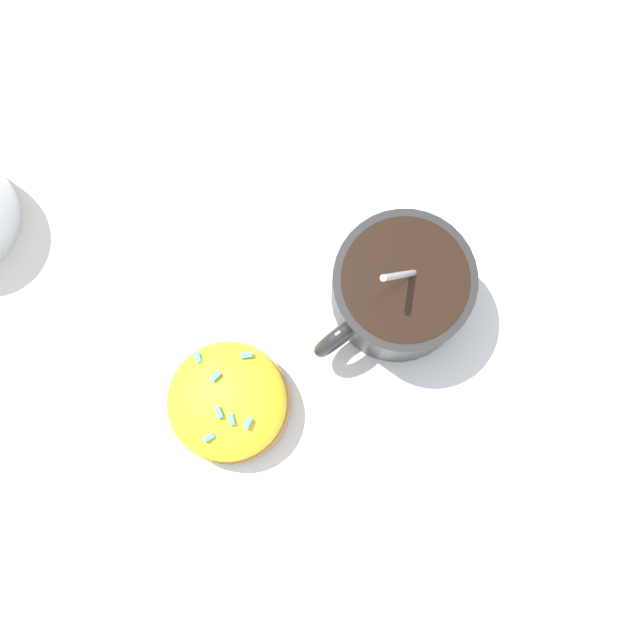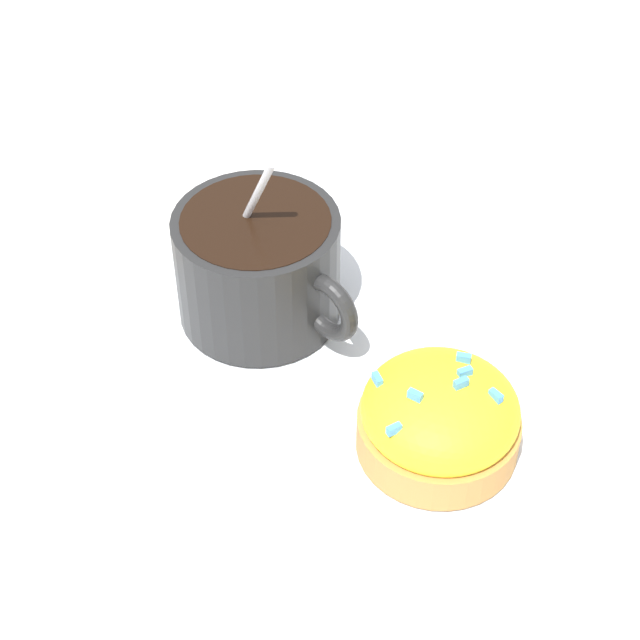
# 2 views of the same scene
# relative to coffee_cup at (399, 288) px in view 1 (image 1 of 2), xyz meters

# --- Properties ---
(ground_plane) EXTENTS (3.00, 3.00, 0.00)m
(ground_plane) POSITION_rel_coffee_cup_xyz_m (-0.07, -0.00, -0.04)
(ground_plane) COLOR silver
(paper_napkin) EXTENTS (0.33, 0.33, 0.00)m
(paper_napkin) POSITION_rel_coffee_cup_xyz_m (-0.07, -0.00, -0.04)
(paper_napkin) COLOR white
(paper_napkin) RESTS_ON ground_plane
(coffee_cup) EXTENTS (0.11, 0.09, 0.11)m
(coffee_cup) POSITION_rel_coffee_cup_xyz_m (0.00, 0.00, 0.00)
(coffee_cup) COLOR black
(coffee_cup) RESTS_ON paper_napkin
(frosted_pastry) EXTENTS (0.08, 0.08, 0.05)m
(frosted_pastry) POSITION_rel_coffee_cup_xyz_m (-0.13, 0.01, -0.01)
(frosted_pastry) COLOR #C18442
(frosted_pastry) RESTS_ON paper_napkin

